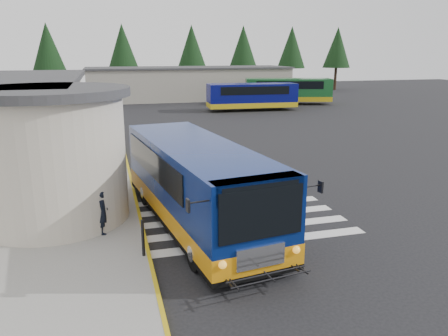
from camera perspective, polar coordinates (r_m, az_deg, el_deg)
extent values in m
plane|color=black|center=(17.74, 2.22, -5.35)|extent=(140.00, 140.00, 0.00)
cube|color=gray|center=(21.14, -25.40, -3.25)|extent=(10.00, 34.00, 0.15)
cube|color=gold|center=(20.79, -11.88, -2.36)|extent=(0.12, 34.00, 0.16)
cylinder|color=#BEB5A1|center=(16.89, -21.53, 1.06)|extent=(5.20, 5.20, 4.50)
cylinder|color=#38383A|center=(16.53, -22.33, 9.16)|extent=(5.80, 5.80, 0.30)
cube|color=black|center=(21.47, -18.70, 0.96)|extent=(0.08, 1.20, 2.20)
cube|color=#38383A|center=(21.19, -17.70, 4.46)|extent=(1.20, 1.80, 0.12)
cube|color=silver|center=(14.79, 4.12, -9.65)|extent=(8.00, 0.55, 0.01)
cube|color=silver|center=(15.83, 2.67, -7.92)|extent=(8.00, 0.55, 0.01)
cube|color=silver|center=(16.89, 1.41, -6.40)|extent=(8.00, 0.55, 0.01)
cube|color=silver|center=(17.96, 0.31, -5.05)|extent=(8.00, 0.55, 0.01)
cube|color=silver|center=(19.06, -0.66, -3.86)|extent=(8.00, 0.55, 0.01)
cube|color=gray|center=(59.04, -4.55, 10.89)|extent=(26.00, 8.00, 4.00)
cube|color=#38383A|center=(58.93, -4.60, 12.93)|extent=(26.40, 8.40, 0.20)
cylinder|color=black|center=(66.36, -21.63, 10.18)|extent=(0.44, 0.44, 3.60)
cone|color=black|center=(66.22, -22.05, 14.48)|extent=(4.40, 4.40, 6.40)
cylinder|color=black|center=(66.07, -12.85, 10.83)|extent=(0.44, 0.44, 3.60)
cone|color=black|center=(65.93, -13.11, 15.16)|extent=(4.40, 4.40, 6.40)
cylinder|color=black|center=(67.27, -4.16, 11.23)|extent=(0.44, 0.44, 3.60)
cone|color=black|center=(67.14, -4.24, 15.49)|extent=(4.40, 4.40, 6.40)
cylinder|color=black|center=(69.27, 2.48, 11.36)|extent=(0.44, 0.44, 3.60)
cone|color=black|center=(69.14, 2.52, 15.50)|extent=(4.40, 4.40, 6.40)
cylinder|color=black|center=(72.11, 8.66, 11.35)|extent=(0.44, 0.44, 3.60)
cone|color=black|center=(71.98, 8.82, 15.32)|extent=(4.40, 4.40, 6.40)
cylinder|color=black|center=(75.68, 14.32, 11.22)|extent=(0.44, 0.44, 3.60)
cone|color=black|center=(75.56, 14.58, 15.00)|extent=(4.40, 4.40, 6.40)
cube|color=navy|center=(15.71, -3.62, -1.46)|extent=(4.08, 10.14, 2.57)
cube|color=orange|center=(16.01, -3.56, -4.82)|extent=(4.11, 10.17, 0.61)
cube|color=black|center=(16.14, -3.54, -6.03)|extent=(4.10, 10.16, 0.24)
cube|color=black|center=(11.28, 4.93, -5.99)|extent=(2.39, 0.40, 1.37)
cube|color=silver|center=(11.75, 4.82, -11.50)|extent=(1.42, 0.26, 0.60)
cube|color=black|center=(16.00, -9.40, 0.61)|extent=(1.04, 7.16, 0.99)
cube|color=black|center=(16.85, -0.21, 1.54)|extent=(1.04, 7.16, 0.99)
cylinder|color=black|center=(12.87, -3.63, -11.02)|extent=(0.47, 1.09, 1.05)
cylinder|color=black|center=(13.78, 5.96, -9.24)|extent=(0.47, 1.09, 1.05)
cylinder|color=black|center=(18.36, -10.12, -3.13)|extent=(0.47, 1.09, 1.05)
cylinder|color=black|center=(19.01, -3.04, -2.29)|extent=(0.47, 1.09, 1.05)
cube|color=black|center=(10.57, -4.74, -4.91)|extent=(0.08, 0.20, 0.33)
cube|color=black|center=(12.26, 12.50, -2.41)|extent=(0.08, 0.20, 0.33)
imported|color=black|center=(15.36, -15.58, -5.57)|extent=(0.40, 0.58, 1.53)
imported|color=black|center=(15.78, -20.54, -4.83)|extent=(1.11, 1.13, 1.84)
cylinder|color=black|center=(13.52, -10.54, -8.98)|extent=(0.09, 0.09, 1.16)
cube|color=#070A58|center=(47.47, 3.67, 9.48)|extent=(9.63, 3.17, 2.43)
cube|color=gold|center=(47.57, 3.65, 8.30)|extent=(9.67, 3.20, 0.53)
cube|color=black|center=(47.41, 3.69, 10.18)|extent=(7.53, 3.10, 0.84)
cube|color=#155223|center=(53.74, 8.37, 10.11)|extent=(10.50, 5.29, 2.59)
cube|color=gold|center=(53.84, 8.32, 9.00)|extent=(10.54, 5.33, 0.56)
cube|color=black|center=(53.70, 8.39, 10.77)|extent=(8.34, 4.77, 0.90)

